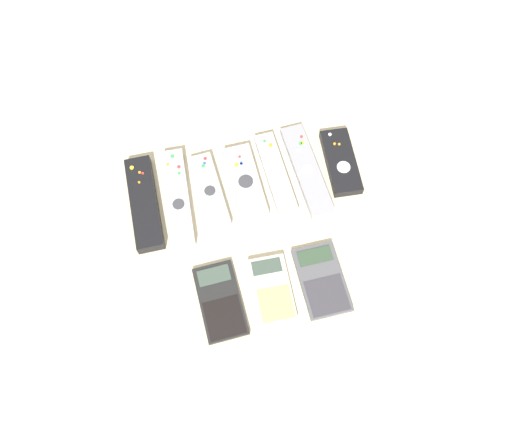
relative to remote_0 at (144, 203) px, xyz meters
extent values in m
plane|color=beige|center=(0.21, -0.13, -0.01)|extent=(3.00, 3.00, 0.00)
cube|color=black|center=(0.00, 0.00, 0.00)|extent=(0.05, 0.20, 0.02)
cylinder|color=yellow|center=(-0.01, 0.08, 0.01)|extent=(0.01, 0.01, 0.00)
cylinder|color=orange|center=(0.00, 0.04, 0.01)|extent=(0.01, 0.01, 0.00)
cylinder|color=orange|center=(0.00, 0.06, 0.01)|extent=(0.01, 0.01, 0.00)
cylinder|color=red|center=(0.01, 0.06, 0.01)|extent=(0.01, 0.01, 0.00)
cube|color=#B7B7BC|center=(0.07, 0.00, 0.00)|extent=(0.05, 0.21, 0.02)
cylinder|color=#38383D|center=(0.07, -0.02, 0.01)|extent=(0.02, 0.02, 0.00)
cylinder|color=red|center=(0.08, 0.06, 0.01)|extent=(0.01, 0.01, 0.00)
cylinder|color=green|center=(0.07, 0.09, 0.01)|extent=(0.01, 0.01, 0.00)
cylinder|color=green|center=(0.08, 0.04, 0.01)|extent=(0.01, 0.01, 0.00)
cylinder|color=orange|center=(0.06, 0.07, 0.01)|extent=(0.01, 0.01, 0.00)
cube|color=#B7B7BC|center=(0.13, 0.00, 0.00)|extent=(0.06, 0.17, 0.02)
cylinder|color=#38383D|center=(0.13, -0.01, 0.01)|extent=(0.02, 0.02, 0.00)
cylinder|color=blue|center=(0.13, 0.06, 0.01)|extent=(0.01, 0.01, 0.00)
cylinder|color=red|center=(0.14, 0.07, 0.01)|extent=(0.01, 0.01, 0.00)
cylinder|color=green|center=(0.13, 0.05, 0.01)|extent=(0.01, 0.01, 0.00)
cube|color=#B7B7BC|center=(0.20, 0.00, 0.00)|extent=(0.06, 0.17, 0.02)
cylinder|color=#38383D|center=(0.20, 0.00, 0.01)|extent=(0.03, 0.03, 0.00)
cylinder|color=blue|center=(0.20, 0.04, 0.01)|extent=(0.01, 0.01, 0.00)
cylinder|color=blue|center=(0.21, 0.04, 0.01)|extent=(0.01, 0.01, 0.00)
cylinder|color=yellow|center=(0.20, 0.04, 0.01)|extent=(0.01, 0.01, 0.00)
cylinder|color=red|center=(0.21, 0.06, 0.01)|extent=(0.01, 0.01, 0.00)
cube|color=#B7B7BC|center=(0.27, 0.01, 0.00)|extent=(0.05, 0.19, 0.02)
cylinder|color=green|center=(0.27, 0.08, 0.01)|extent=(0.01, 0.01, 0.00)
cylinder|color=orange|center=(0.28, 0.07, 0.01)|extent=(0.01, 0.01, 0.00)
cube|color=gray|center=(0.34, 0.00, 0.00)|extent=(0.06, 0.22, 0.02)
cylinder|color=silver|center=(0.34, 0.00, 0.00)|extent=(0.02, 0.02, 0.00)
cylinder|color=yellow|center=(0.35, 0.06, 0.00)|extent=(0.01, 0.01, 0.00)
cylinder|color=red|center=(0.35, 0.08, 0.00)|extent=(0.01, 0.01, 0.00)
cylinder|color=silver|center=(0.33, 0.05, 0.00)|extent=(0.01, 0.01, 0.00)
cylinder|color=green|center=(0.34, 0.06, 0.00)|extent=(0.01, 0.01, 0.00)
cube|color=black|center=(0.41, 0.01, 0.00)|extent=(0.07, 0.15, 0.02)
cylinder|color=silver|center=(0.41, -0.01, 0.01)|extent=(0.03, 0.03, 0.00)
cylinder|color=orange|center=(0.42, 0.04, 0.01)|extent=(0.01, 0.01, 0.00)
cylinder|color=orange|center=(0.41, 0.04, 0.01)|extent=(0.01, 0.01, 0.00)
cylinder|color=silver|center=(0.41, 0.07, 0.01)|extent=(0.01, 0.01, 0.00)
cube|color=black|center=(0.11, -0.23, -0.01)|extent=(0.08, 0.15, 0.01)
cube|color=#38473D|center=(0.11, -0.18, 0.00)|extent=(0.06, 0.03, 0.00)
cube|color=black|center=(0.11, -0.26, 0.00)|extent=(0.07, 0.08, 0.00)
cube|color=beige|center=(0.21, -0.23, -0.01)|extent=(0.07, 0.13, 0.01)
cube|color=#38473D|center=(0.21, -0.19, 0.00)|extent=(0.06, 0.03, 0.00)
cube|color=#8F9E65|center=(0.20, -0.26, 0.00)|extent=(0.06, 0.07, 0.00)
cube|color=#4C4C51|center=(0.30, -0.23, -0.01)|extent=(0.08, 0.14, 0.01)
cube|color=#2D422D|center=(0.30, -0.18, 0.00)|extent=(0.07, 0.03, 0.00)
cube|color=#36333A|center=(0.30, -0.26, 0.00)|extent=(0.07, 0.07, 0.00)
camera|label=1|loc=(0.12, -0.48, 0.90)|focal=35.00mm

